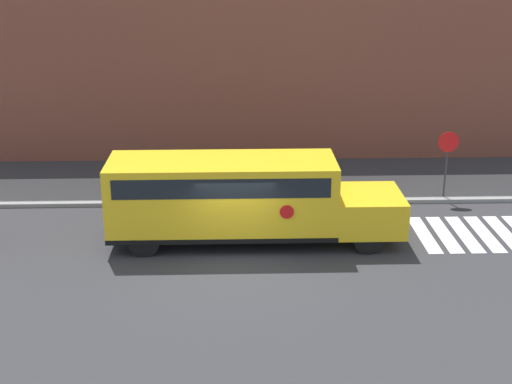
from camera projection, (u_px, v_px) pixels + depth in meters
name	position (u px, v px, depth m)	size (l,w,h in m)	color
ground_plane	(236.00, 262.00, 22.41)	(60.00, 60.00, 0.00)	#333335
sidewalk_strip	(235.00, 191.00, 28.51)	(44.00, 3.00, 0.15)	gray
building_backdrop	(233.00, 10.00, 32.45)	(32.00, 4.00, 13.07)	brown
crosswalk_stripes	(474.00, 234.00, 24.53)	(4.00, 3.20, 0.01)	white
school_bus	(238.00, 196.00, 23.41)	(9.65, 2.57, 2.85)	yellow
stop_sign	(447.00, 154.00, 27.07)	(0.80, 0.10, 2.75)	#38383A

